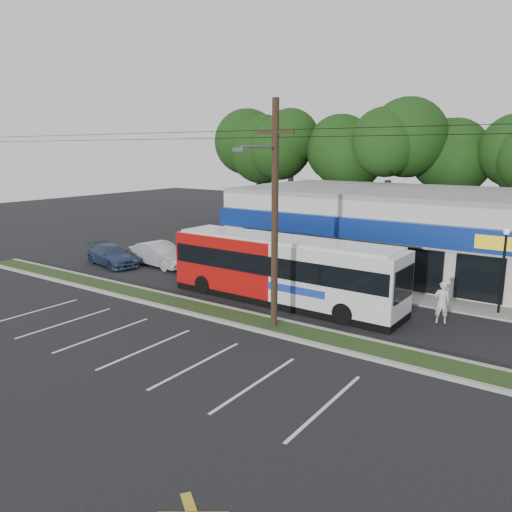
{
  "coord_description": "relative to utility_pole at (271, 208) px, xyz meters",
  "views": [
    {
      "loc": [
        14.6,
        -17.02,
        7.91
      ],
      "look_at": [
        -0.79,
        5.0,
        2.15
      ],
      "focal_mm": 35.0,
      "sensor_mm": 36.0,
      "label": 1
    }
  ],
  "objects": [
    {
      "name": "pedestrian_b",
      "position": [
        2.05,
        7.57,
        -4.52
      ],
      "size": [
        1.07,
        0.97,
        1.79
      ],
      "primitive_type": "imported",
      "rotation": [
        0.0,
        0.0,
        2.73
      ],
      "color": "silver",
      "rests_on": "ground"
    },
    {
      "name": "strip_mall",
      "position": [
        2.67,
        14.99,
        -2.76
      ],
      "size": [
        25.0,
        12.55,
        5.3
      ],
      "color": "#BBB7AD",
      "rests_on": "ground"
    },
    {
      "name": "ground",
      "position": [
        -2.83,
        -0.93,
        -5.41
      ],
      "size": [
        120.0,
        120.0,
        0.0
      ],
      "primitive_type": "plane",
      "color": "black",
      "rests_on": "ground"
    },
    {
      "name": "tree_line",
      "position": [
        1.17,
        25.07,
        3.0
      ],
      "size": [
        46.76,
        6.76,
        11.83
      ],
      "color": "black",
      "rests_on": "ground"
    },
    {
      "name": "pedestrian_a",
      "position": [
        6.17,
        5.07,
        -4.42
      ],
      "size": [
        0.86,
        0.74,
        1.98
      ],
      "primitive_type": "imported",
      "rotation": [
        0.0,
        0.0,
        3.59
      ],
      "color": "silver",
      "rests_on": "ground"
    },
    {
      "name": "sidewalk",
      "position": [
        2.17,
        8.07,
        -5.36
      ],
      "size": [
        32.0,
        2.2,
        0.1
      ],
      "primitive_type": "cube",
      "color": "#9E9E93",
      "rests_on": "ground"
    },
    {
      "name": "grass_strip",
      "position": [
        -2.83,
        0.07,
        -5.35
      ],
      "size": [
        40.0,
        1.6,
        0.12
      ],
      "primitive_type": "cube",
      "color": "#223716",
      "rests_on": "ground"
    },
    {
      "name": "lamp_post",
      "position": [
        8.17,
        7.87,
        -2.74
      ],
      "size": [
        0.3,
        0.3,
        4.25
      ],
      "color": "black",
      "rests_on": "ground"
    },
    {
      "name": "car_dark",
      "position": [
        1.56,
        6.34,
        -4.72
      ],
      "size": [
        4.1,
        1.76,
        1.38
      ],
      "primitive_type": "imported",
      "rotation": [
        0.0,
        0.0,
        1.6
      ],
      "color": "black",
      "rests_on": "ground"
    },
    {
      "name": "car_blue",
      "position": [
        -15.83,
        4.07,
        -4.72
      ],
      "size": [
        5.12,
        2.94,
        1.4
      ],
      "primitive_type": "imported",
      "rotation": [
        0.0,
        0.0,
        1.35
      ],
      "color": "navy",
      "rests_on": "ground"
    },
    {
      "name": "curb_north",
      "position": [
        -2.83,
        0.92,
        -5.34
      ],
      "size": [
        40.0,
        0.25,
        0.14
      ],
      "primitive_type": "cube",
      "color": "#9E9E93",
      "rests_on": "ground"
    },
    {
      "name": "curb_south",
      "position": [
        -2.83,
        -0.78,
        -5.34
      ],
      "size": [
        40.0,
        0.25,
        0.14
      ],
      "primitive_type": "cube",
      "color": "#9E9E93",
      "rests_on": "ground"
    },
    {
      "name": "metrobus",
      "position": [
        -1.55,
        3.57,
        -3.58
      ],
      "size": [
        12.93,
        2.96,
        3.46
      ],
      "rotation": [
        0.0,
        0.0,
        -0.02
      ],
      "color": "#A70F0C",
      "rests_on": "ground"
    },
    {
      "name": "utility_pole",
      "position": [
        0.0,
        0.0,
        0.0
      ],
      "size": [
        50.0,
        2.77,
        10.0
      ],
      "color": "black",
      "rests_on": "ground"
    },
    {
      "name": "car_silver",
      "position": [
        -12.86,
        5.78,
        -4.59
      ],
      "size": [
        5.19,
        2.34,
        1.65
      ],
      "primitive_type": "imported",
      "rotation": [
        0.0,
        0.0,
        1.45
      ],
      "color": "#B6B7BE",
      "rests_on": "ground"
    }
  ]
}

